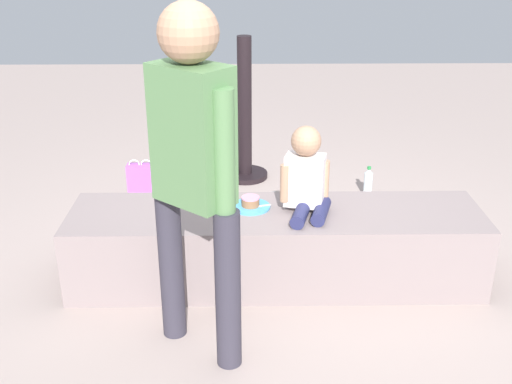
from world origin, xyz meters
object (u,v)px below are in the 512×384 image
object	(u,v)px
cake_box_white	(264,209)
handbag_black_leather	(192,179)
adult_standing	(193,158)
water_bottle_far_side	(368,182)
party_cup_red	(114,234)
water_bottle_near_gift	(176,228)
cake_plate	(251,204)
child_seated	(306,176)
gift_bag	(142,185)

from	to	relation	value
cake_box_white	handbag_black_leather	size ratio (longest dim) A/B	0.91
adult_standing	cake_box_white	size ratio (longest dim) A/B	5.16
water_bottle_far_side	party_cup_red	world-z (taller)	water_bottle_far_side
water_bottle_near_gift	handbag_black_leather	size ratio (longest dim) A/B	0.66
water_bottle_near_gift	party_cup_red	distance (m)	0.40
water_bottle_far_side	cake_box_white	distance (m)	0.86
handbag_black_leather	adult_standing	bearing A→B (deg)	-84.18
cake_plate	water_bottle_far_side	size ratio (longest dim) A/B	0.97
adult_standing	party_cup_red	xyz separation A→B (m)	(-0.63, 1.09, -0.92)
child_seated	cake_plate	distance (m)	0.36
water_bottle_far_side	party_cup_red	distance (m)	1.90
child_seated	water_bottle_far_side	size ratio (longest dim) A/B	2.09
gift_bag	water_bottle_near_gift	size ratio (longest dim) A/B	1.57
child_seated	cake_box_white	bearing A→B (deg)	103.49
water_bottle_near_gift	cake_box_white	distance (m)	0.69
cake_box_white	handbag_black_leather	world-z (taller)	handbag_black_leather
adult_standing	child_seated	bearing A→B (deg)	48.73
handbag_black_leather	cake_box_white	bearing A→B (deg)	-35.50
water_bottle_far_side	cake_box_white	world-z (taller)	water_bottle_far_side
cake_plate	gift_bag	world-z (taller)	cake_plate
cake_box_white	water_bottle_far_side	bearing A→B (deg)	23.76
child_seated	party_cup_red	distance (m)	1.40
handbag_black_leather	cake_plate	bearing A→B (deg)	-69.62
child_seated	gift_bag	bearing A→B (deg)	136.20
child_seated	cake_box_white	distance (m)	1.05
adult_standing	cake_box_white	xyz separation A→B (m)	(0.34, 1.46, -0.92)
adult_standing	party_cup_red	bearing A→B (deg)	120.02
water_bottle_far_side	handbag_black_leather	distance (m)	1.32
adult_standing	water_bottle_far_side	size ratio (longest dim) A/B	6.99
gift_bag	cake_box_white	bearing A→B (deg)	-11.95
water_bottle_near_gift	handbag_black_leather	bearing A→B (deg)	86.67
child_seated	water_bottle_near_gift	world-z (taller)	child_seated
water_bottle_far_side	handbag_black_leather	size ratio (longest dim) A/B	0.67
cake_plate	water_bottle_near_gift	bearing A→B (deg)	140.22
cake_plate	handbag_black_leather	xyz separation A→B (m)	(-0.43, 1.16, -0.32)
child_seated	water_bottle_far_side	bearing A→B (deg)	63.83
gift_bag	water_bottle_near_gift	xyz separation A→B (m)	(0.30, -0.57, -0.06)
child_seated	party_cup_red	bearing A→B (deg)	158.06
child_seated	cake_plate	xyz separation A→B (m)	(-0.30, 0.06, -0.19)
party_cup_red	handbag_black_leather	bearing A→B (deg)	59.32
cake_box_white	water_bottle_near_gift	bearing A→B (deg)	-145.87
cake_plate	water_bottle_far_side	distance (m)	1.48
water_bottle_near_gift	cake_box_white	world-z (taller)	water_bottle_near_gift
water_bottle_near_gift	cake_plate	bearing A→B (deg)	-39.78
gift_bag	handbag_black_leather	bearing A→B (deg)	29.42
adult_standing	water_bottle_near_gift	distance (m)	1.40
water_bottle_near_gift	water_bottle_far_side	bearing A→B (deg)	28.38
child_seated	gift_bag	world-z (taller)	child_seated
handbag_black_leather	child_seated	bearing A→B (deg)	-59.10
handbag_black_leather	water_bottle_near_gift	bearing A→B (deg)	-93.33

